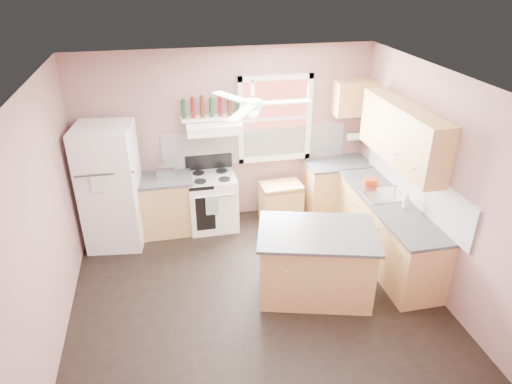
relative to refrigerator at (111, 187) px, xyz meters
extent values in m
plane|color=black|center=(1.75, -1.53, -0.91)|extent=(4.50, 4.50, 0.00)
plane|color=white|center=(1.75, -1.53, 1.79)|extent=(4.50, 4.50, 0.00)
cube|color=#8B625E|center=(1.75, 0.49, 0.44)|extent=(4.50, 0.05, 2.70)
cube|color=#8B625E|center=(4.03, -1.53, 0.44)|extent=(0.05, 4.00, 2.70)
cube|color=#8B625E|center=(-0.52, -1.53, 0.44)|extent=(0.05, 4.00, 2.70)
cube|color=white|center=(2.20, 0.45, 0.27)|extent=(2.90, 0.03, 0.55)
cube|color=white|center=(3.99, -1.23, 0.27)|extent=(0.03, 2.60, 0.55)
cube|color=maroon|center=(2.50, 0.45, 0.69)|extent=(1.00, 0.02, 1.20)
cube|color=white|center=(2.50, 0.42, 0.69)|extent=(1.16, 0.07, 1.36)
cube|color=white|center=(0.00, 0.00, 0.00)|extent=(0.85, 0.84, 1.81)
cube|color=#B08349|center=(0.69, 0.17, -0.48)|extent=(0.90, 0.60, 0.86)
cube|color=#3E3E40|center=(0.69, 0.17, -0.03)|extent=(0.92, 0.62, 0.04)
cube|color=silver|center=(0.79, 0.20, 0.08)|extent=(0.29, 0.17, 0.18)
cube|color=white|center=(1.46, 0.15, -0.48)|extent=(0.73, 0.64, 0.86)
cube|color=white|center=(1.52, 0.22, 0.71)|extent=(0.78, 0.50, 0.14)
cube|color=white|center=(1.52, 0.34, 0.81)|extent=(0.90, 0.26, 0.03)
cube|color=#B08349|center=(2.55, 0.11, -0.59)|extent=(0.66, 0.46, 0.64)
cube|color=#B08349|center=(3.50, 0.17, -0.48)|extent=(1.00, 0.60, 0.86)
cube|color=#B08349|center=(3.70, -1.23, -0.48)|extent=(0.60, 2.20, 0.86)
cube|color=#3E3E40|center=(3.50, 0.17, -0.03)|extent=(1.02, 0.62, 0.04)
cube|color=#3E3E40|center=(3.69, -1.23, -0.03)|extent=(0.62, 2.22, 0.04)
cube|color=silver|center=(3.69, -1.03, -0.01)|extent=(0.55, 0.45, 0.03)
cylinder|color=silver|center=(3.85, -1.03, 0.06)|extent=(0.03, 0.03, 0.14)
cube|color=#B08349|center=(3.83, -1.03, 0.87)|extent=(0.33, 1.80, 0.76)
cube|color=#B08349|center=(3.70, 0.30, 0.99)|extent=(0.60, 0.33, 0.52)
cylinder|color=white|center=(3.82, 0.33, 0.34)|extent=(0.26, 0.12, 0.12)
cube|color=#B08349|center=(2.50, -1.73, -0.48)|extent=(1.52, 1.17, 0.86)
cube|color=#3E3E40|center=(2.50, -1.73, -0.03)|extent=(1.62, 1.27, 0.04)
cylinder|color=white|center=(1.75, -1.53, 1.54)|extent=(0.20, 0.20, 0.08)
imported|color=silver|center=(3.81, -1.40, 0.11)|extent=(0.13, 0.13, 0.23)
cube|color=red|center=(3.64, -0.70, 0.04)|extent=(0.20, 0.15, 0.10)
cylinder|color=#143819|center=(1.12, 0.34, 0.96)|extent=(0.06, 0.06, 0.27)
cylinder|color=#590F0F|center=(1.26, 0.34, 0.97)|extent=(0.06, 0.06, 0.29)
cylinder|color=#3F230F|center=(1.39, 0.34, 0.98)|extent=(0.06, 0.06, 0.31)
cylinder|color=#143819|center=(1.52, 0.34, 0.96)|extent=(0.06, 0.06, 0.27)
cylinder|color=#590F0F|center=(1.66, 0.34, 0.97)|extent=(0.06, 0.06, 0.29)
cylinder|color=#3F230F|center=(1.79, 0.34, 0.98)|extent=(0.06, 0.06, 0.31)
cylinder|color=#143819|center=(1.92, 0.34, 0.96)|extent=(0.06, 0.06, 0.27)
camera|label=1|loc=(0.82, -6.09, 2.91)|focal=32.00mm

